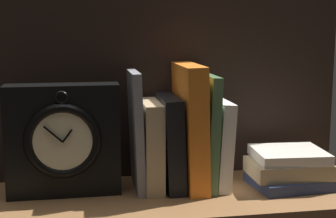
# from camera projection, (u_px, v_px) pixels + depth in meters

# --- Properties ---
(ground_plane) EXTENTS (0.74, 0.27, 0.03)m
(ground_plane) POSITION_uv_depth(u_px,v_px,m) (180.00, 199.00, 0.95)
(ground_plane) COLOR brown
(back_panel) EXTENTS (0.74, 0.01, 0.39)m
(back_panel) POSITION_uv_depth(u_px,v_px,m) (169.00, 84.00, 1.04)
(back_panel) COLOR black
(back_panel) RESTS_ON ground_plane
(book_gray_chess) EXTENTS (0.02, 0.12, 0.23)m
(book_gray_chess) POSITION_uv_depth(u_px,v_px,m) (136.00, 131.00, 0.95)
(book_gray_chess) COLOR gray
(book_gray_chess) RESTS_ON ground_plane
(book_tan_shortstories) EXTENTS (0.04, 0.13, 0.17)m
(book_tan_shortstories) POSITION_uv_depth(u_px,v_px,m) (151.00, 145.00, 0.96)
(book_tan_shortstories) COLOR tan
(book_tan_shortstories) RESTS_ON ground_plane
(book_black_skeptic) EXTENTS (0.04, 0.14, 0.18)m
(book_black_skeptic) POSITION_uv_depth(u_px,v_px,m) (170.00, 142.00, 0.97)
(book_black_skeptic) COLOR black
(book_black_skeptic) RESTS_ON ground_plane
(book_orange_pandolfini) EXTENTS (0.05, 0.16, 0.24)m
(book_orange_pandolfini) POSITION_uv_depth(u_px,v_px,m) (190.00, 126.00, 0.97)
(book_orange_pandolfini) COLOR orange
(book_orange_pandolfini) RESTS_ON ground_plane
(book_green_romantic) EXTENTS (0.03, 0.15, 0.22)m
(book_green_romantic) POSITION_uv_depth(u_px,v_px,m) (206.00, 130.00, 0.98)
(book_green_romantic) COLOR #476B44
(book_green_romantic) RESTS_ON ground_plane
(book_white_catcher) EXTENTS (0.03, 0.14, 0.17)m
(book_white_catcher) POSITION_uv_depth(u_px,v_px,m) (218.00, 142.00, 0.99)
(book_white_catcher) COLOR silver
(book_white_catcher) RESTS_ON ground_plane
(framed_clock) EXTENTS (0.21, 0.07, 0.21)m
(framed_clock) POSITION_uv_depth(u_px,v_px,m) (63.00, 140.00, 0.92)
(framed_clock) COLOR black
(framed_clock) RESTS_ON ground_plane
(book_stack_side) EXTENTS (0.17, 0.14, 0.07)m
(book_stack_side) POSITION_uv_depth(u_px,v_px,m) (289.00, 168.00, 0.98)
(book_stack_side) COLOR #232D4C
(book_stack_side) RESTS_ON ground_plane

